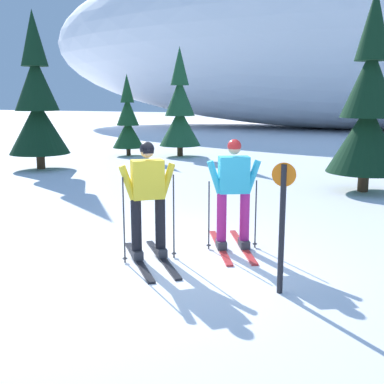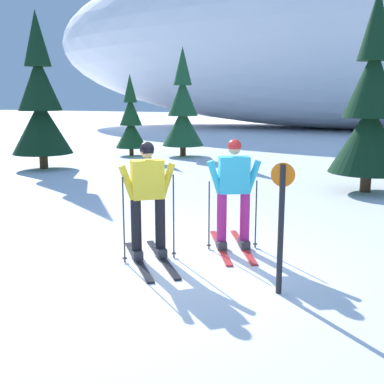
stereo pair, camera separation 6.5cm
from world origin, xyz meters
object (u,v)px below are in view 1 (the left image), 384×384
pine_tree_far_left (37,104)px  pine_tree_center (180,111)px  skier_cyan_jacket (233,193)px  trail_marker_post (282,221)px  skier_yellow_jacket (148,199)px  pine_tree_center_right (368,109)px  pine_tree_center_left (128,122)px

pine_tree_far_left → pine_tree_center: bearing=59.1°
skier_cyan_jacket → trail_marker_post: 1.72m
skier_yellow_jacket → pine_tree_center: pine_tree_center is taller
pine_tree_center_right → pine_tree_far_left: bearing=179.6°
skier_yellow_jacket → pine_tree_center: (-4.45, 11.38, 0.86)m
pine_tree_center_left → pine_tree_center_right: pine_tree_center_right is taller
pine_tree_far_left → pine_tree_center_right: pine_tree_far_left is taller
pine_tree_far_left → trail_marker_post: size_ratio=3.14×
pine_tree_center → trail_marker_post: pine_tree_center is taller
trail_marker_post → pine_tree_far_left: bearing=142.9°
skier_yellow_jacket → pine_tree_center: size_ratio=0.41×
pine_tree_far_left → trail_marker_post: bearing=-37.1°
skier_yellow_jacket → pine_tree_far_left: (-7.32, 6.57, 1.18)m
pine_tree_center → skier_yellow_jacket: bearing=-68.6°
skier_cyan_jacket → trail_marker_post: bearing=-53.5°
pine_tree_far_left → trail_marker_post: 11.78m
pine_tree_center_left → skier_yellow_jacket: bearing=-59.2°
pine_tree_center → trail_marker_post: size_ratio=2.66×
trail_marker_post → skier_yellow_jacket: bearing=166.0°
pine_tree_center → pine_tree_center_right: size_ratio=0.87×
skier_cyan_jacket → pine_tree_center: size_ratio=0.41×
pine_tree_center_left → pine_tree_far_left: bearing=-102.0°
pine_tree_far_left → pine_tree_center: (2.88, 4.80, -0.32)m
skier_cyan_jacket → pine_tree_center_right: size_ratio=0.36×
skier_cyan_jacket → trail_marker_post: (1.02, -1.38, -0.00)m
pine_tree_center_left → pine_tree_center: pine_tree_center is taller
skier_cyan_jacket → pine_tree_far_left: pine_tree_far_left is taller
skier_yellow_jacket → trail_marker_post: (2.02, -0.50, -0.00)m
skier_yellow_jacket → pine_tree_center_right: pine_tree_center_right is taller
skier_cyan_jacket → pine_tree_center_left: size_ratio=0.54×
skier_cyan_jacket → pine_tree_center: pine_tree_center is taller
pine_tree_center_left → trail_marker_post: bearing=-53.1°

